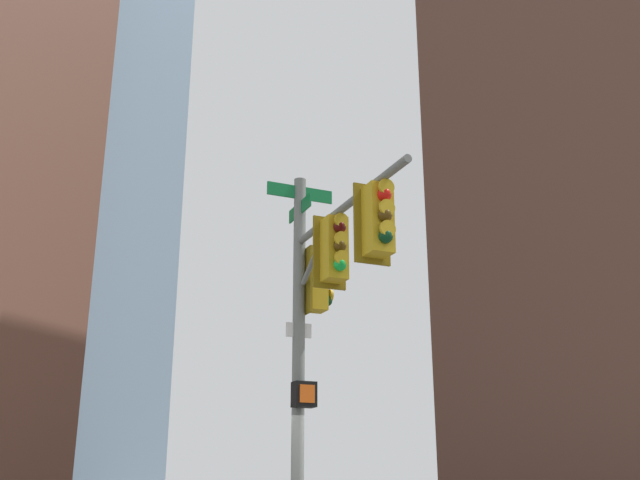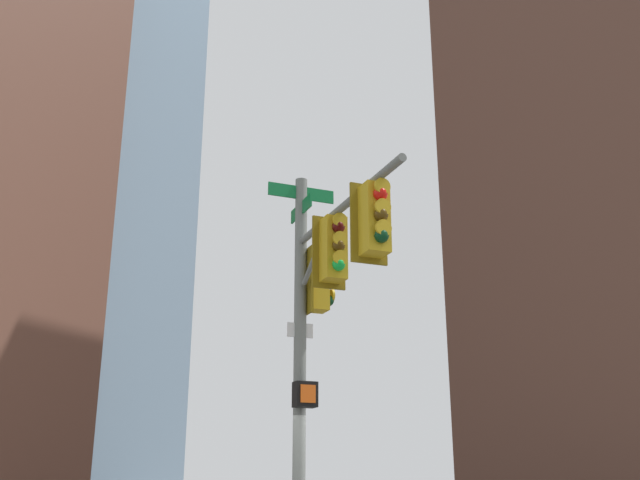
{
  "view_description": "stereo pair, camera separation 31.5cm",
  "coord_description": "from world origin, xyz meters",
  "views": [
    {
      "loc": [
        -5.18,
        10.66,
        1.4
      ],
      "look_at": [
        -0.31,
        0.26,
        5.21
      ],
      "focal_mm": 41.97,
      "sensor_mm": 36.0,
      "label": 1
    },
    {
      "loc": [
        -5.46,
        10.53,
        1.4
      ],
      "look_at": [
        -0.31,
        0.26,
        5.21
      ],
      "focal_mm": 41.97,
      "sensor_mm": 36.0,
      "label": 2
    }
  ],
  "objects": [
    {
      "name": "building_brick_nearside",
      "position": [
        -1.46,
        -43.34,
        26.51
      ],
      "size": [
        19.31,
        17.99,
        53.03
      ],
      "primitive_type": "cube",
      "color": "brown",
      "rests_on": "ground_plane"
    },
    {
      "name": "signal_pole_assembly",
      "position": [
        -0.38,
        0.25,
        4.34
      ],
      "size": [
        3.29,
        3.08,
        6.61
      ],
      "rotation": [
        0.0,
        0.0,
        2.42
      ],
      "color": "slate",
      "rests_on": "ground_plane"
    }
  ]
}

